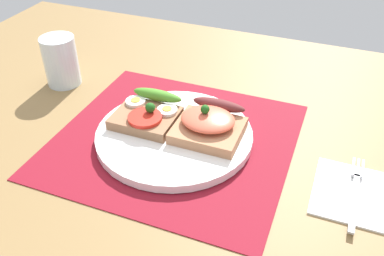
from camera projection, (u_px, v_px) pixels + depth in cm
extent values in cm
cube|color=olive|center=(175.00, 148.00, 67.47)|extent=(120.00, 90.00, 3.20)
cube|color=maroon|center=(174.00, 139.00, 66.43)|extent=(36.51, 34.42, 0.30)
cylinder|color=white|center=(174.00, 135.00, 65.95)|extent=(24.59, 24.59, 1.33)
cube|color=#956948|center=(146.00, 118.00, 67.13)|extent=(9.86, 8.25, 1.63)
cylinder|color=red|center=(145.00, 118.00, 65.25)|extent=(5.37, 5.37, 0.60)
ellipsoid|color=#468624|center=(157.00, 95.00, 69.51)|extent=(8.68, 2.20, 1.80)
sphere|color=#1E5919|center=(150.00, 108.00, 65.54)|extent=(1.60, 1.60, 1.60)
cylinder|color=white|center=(136.00, 102.00, 69.13)|extent=(3.30, 3.30, 0.50)
cylinder|color=yellow|center=(135.00, 100.00, 68.94)|extent=(1.48, 1.48, 0.16)
cylinder|color=white|center=(167.00, 110.00, 67.04)|extent=(3.30, 3.30, 0.50)
cylinder|color=yellow|center=(167.00, 108.00, 66.85)|extent=(1.48, 1.48, 0.16)
cube|color=#B77B55|center=(208.00, 131.00, 64.37)|extent=(10.23, 9.01, 1.69)
ellipsoid|color=#ED6145|center=(208.00, 119.00, 63.79)|extent=(8.39, 7.21, 1.83)
ellipsoid|color=#5C2222|center=(219.00, 105.00, 67.03)|extent=(8.70, 2.20, 1.80)
sphere|color=#1E5919|center=(205.00, 109.00, 63.06)|extent=(1.40, 1.40, 1.40)
cube|color=white|center=(358.00, 194.00, 56.42)|extent=(11.86, 11.70, 0.60)
cube|color=#B7B7BC|center=(354.00, 202.00, 54.62)|extent=(0.80, 11.09, 0.32)
cube|color=#B7B7BC|center=(357.00, 174.00, 58.94)|extent=(1.50, 1.20, 0.32)
cube|color=#B7B7BC|center=(353.00, 164.00, 60.63)|extent=(0.32, 2.80, 0.32)
cube|color=#B7B7BC|center=(358.00, 165.00, 60.44)|extent=(0.32, 2.80, 0.32)
cube|color=#B7B7BC|center=(363.00, 166.00, 60.25)|extent=(0.32, 2.80, 0.32)
cylinder|color=silver|center=(61.00, 61.00, 78.32)|extent=(6.33, 6.33, 9.36)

